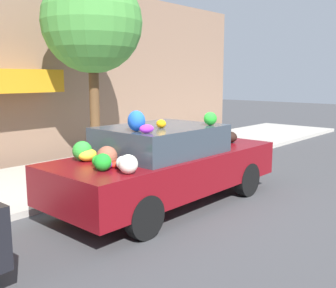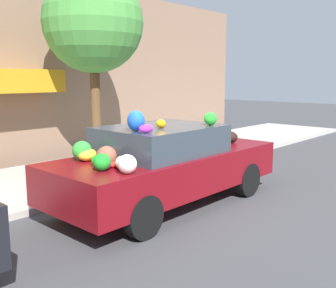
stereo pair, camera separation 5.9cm
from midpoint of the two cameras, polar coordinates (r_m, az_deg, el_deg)
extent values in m
plane|color=#424244|center=(7.28, -1.10, -8.41)|extent=(60.00, 60.00, 0.00)
cube|color=#B2ADA3|center=(9.25, -13.46, -4.39)|extent=(24.00, 3.20, 0.12)
cube|color=#846651|center=(10.92, -20.80, 9.85)|extent=(18.00, 0.30, 4.83)
cube|color=orange|center=(10.07, -22.70, 8.44)|extent=(2.60, 0.90, 0.55)
cylinder|color=brown|center=(9.77, -10.74, 4.50)|extent=(0.24, 0.24, 2.59)
sphere|color=#47933D|center=(9.82, -11.14, 16.94)|extent=(2.37, 2.37, 2.37)
cylinder|color=red|center=(10.32, 2.96, -0.80)|extent=(0.20, 0.20, 0.55)
sphere|color=red|center=(10.27, 2.98, 1.04)|extent=(0.18, 0.18, 0.18)
cube|color=maroon|center=(7.01, -0.24, -3.70)|extent=(4.47, 1.75, 0.63)
cube|color=#333D47|center=(6.78, -1.26, 0.61)|extent=(2.01, 1.54, 0.48)
cylinder|color=black|center=(8.61, 1.99, -3.35)|extent=(0.64, 0.18, 0.64)
cylinder|color=black|center=(7.71, 11.21, -5.07)|extent=(0.64, 0.18, 0.64)
cylinder|color=black|center=(6.80, -13.31, -7.15)|extent=(0.64, 0.18, 0.64)
cylinder|color=black|center=(5.61, -3.72, -10.52)|extent=(0.64, 0.18, 0.64)
ellipsoid|color=black|center=(8.04, 8.75, 1.01)|extent=(0.43, 0.44, 0.23)
sphere|color=green|center=(5.89, -10.44, -2.41)|extent=(0.20, 0.20, 0.17)
sphere|color=green|center=(6.36, -12.59, -0.98)|extent=(0.44, 0.44, 0.31)
ellipsoid|color=red|center=(5.79, -7.99, -2.97)|extent=(0.23, 0.21, 0.09)
sphere|color=white|center=(5.65, -6.89, -2.73)|extent=(0.23, 0.23, 0.20)
ellipsoid|color=orange|center=(6.48, -1.27, 2.96)|extent=(0.23, 0.23, 0.14)
sphere|color=purple|center=(5.70, -9.12, -2.92)|extent=(0.15, 0.15, 0.15)
ellipsoid|color=brown|center=(5.94, -9.23, -1.88)|extent=(0.35, 0.34, 0.26)
sphere|color=green|center=(6.89, 5.91, 3.68)|extent=(0.30, 0.30, 0.23)
ellipsoid|color=blue|center=(6.09, -4.89, 3.36)|extent=(0.42, 0.43, 0.32)
ellipsoid|color=white|center=(7.68, 5.05, 0.40)|extent=(0.19, 0.17, 0.15)
sphere|color=green|center=(5.60, -9.76, -2.63)|extent=(0.35, 0.35, 0.25)
sphere|color=#95523C|center=(5.85, -9.12, -1.79)|extent=(0.31, 0.31, 0.31)
sphere|color=white|center=(5.39, -6.11, -2.93)|extent=(0.36, 0.36, 0.27)
ellipsoid|color=purple|center=(5.88, -3.41, 2.22)|extent=(0.26, 0.22, 0.13)
ellipsoid|color=yellow|center=(6.31, -11.85, -1.57)|extent=(0.39, 0.35, 0.19)
camera|label=1|loc=(0.03, -90.24, -0.04)|focal=42.00mm
camera|label=2|loc=(0.03, 89.76, 0.04)|focal=42.00mm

